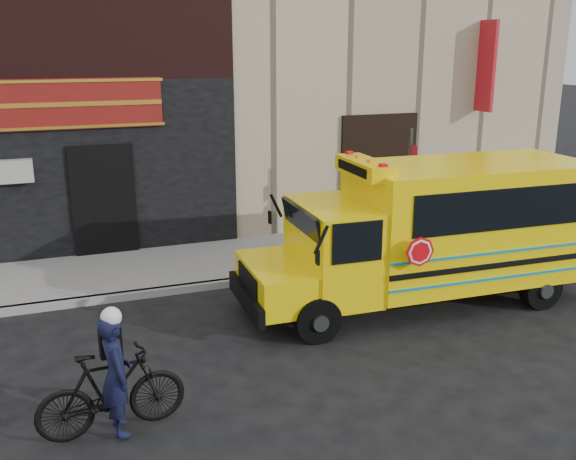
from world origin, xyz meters
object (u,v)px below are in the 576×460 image
at_px(school_bus, 438,228).
at_px(bicycle, 111,392).
at_px(cyclist, 116,378).
at_px(sign_pole, 409,187).

bearing_deg(school_bus, bicycle, -159.49).
relative_size(bicycle, cyclist, 1.19).
relative_size(sign_pole, bicycle, 1.60).
xyz_separation_m(school_bus, cyclist, (-6.33, -2.49, -0.70)).
xyz_separation_m(school_bus, bicycle, (-6.40, -2.39, -0.93)).
distance_m(school_bus, bicycle, 6.89).
height_order(school_bus, bicycle, school_bus).
xyz_separation_m(bicycle, cyclist, (0.07, -0.10, 0.23)).
bearing_deg(bicycle, sign_pole, -59.60).
height_order(bicycle, cyclist, cyclist).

